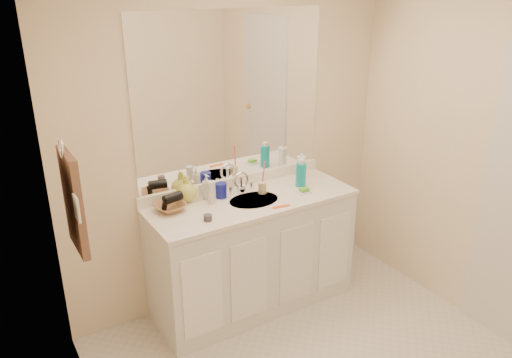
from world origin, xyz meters
name	(u,v)px	position (x,y,z in m)	size (l,w,h in m)	color
wall_back	(233,146)	(0.00, 1.30, 1.20)	(2.60, 0.02, 2.40)	#F4E0BF
wall_left	(107,285)	(-1.30, 0.00, 1.20)	(0.02, 2.60, 2.40)	#F4E0BF
wall_right	(503,166)	(1.30, 0.00, 1.20)	(0.02, 2.60, 2.40)	#F4E0BF
vanity_cabinet	(252,254)	(0.00, 1.02, 0.42)	(1.50, 0.55, 0.85)	white
countertop	(252,201)	(0.00, 1.02, 0.86)	(1.52, 0.57, 0.03)	white
backsplash	(234,182)	(0.00, 1.29, 0.92)	(1.52, 0.03, 0.08)	white
sink_basin	(254,201)	(0.00, 1.00, 0.87)	(0.37, 0.37, 0.02)	beige
faucet	(241,184)	(0.00, 1.18, 0.94)	(0.02, 0.02, 0.11)	silver
mirror	(232,98)	(0.00, 1.29, 1.56)	(1.48, 0.01, 1.20)	white
blue_mug	(221,190)	(-0.18, 1.16, 0.94)	(0.08, 0.08, 0.11)	navy
tan_cup	(262,188)	(0.12, 1.08, 0.92)	(0.06, 0.06, 0.08)	beige
toothbrush	(264,174)	(0.13, 1.08, 1.03)	(0.01, 0.01, 0.19)	#F94172
mouthwash_bottle	(301,175)	(0.44, 1.04, 0.97)	(0.08, 0.08, 0.18)	#0D99A4
clear_pump_bottle	(301,168)	(0.53, 1.16, 0.97)	(0.07, 0.07, 0.18)	white
soap_dish	(304,192)	(0.38, 0.92, 0.89)	(0.09, 0.08, 0.01)	white
green_soap	(304,190)	(0.38, 0.92, 0.90)	(0.07, 0.05, 0.02)	#5EBA2D
orange_comb	(281,206)	(0.10, 0.81, 0.88)	(0.13, 0.03, 0.01)	#E35717
dark_jar	(208,218)	(-0.42, 0.89, 0.90)	(0.06, 0.06, 0.04)	#393840
extra_white_bottle	(211,192)	(-0.28, 1.11, 0.96)	(0.05, 0.05, 0.16)	silver
soap_bottle_white	(207,187)	(-0.27, 1.20, 0.97)	(0.07, 0.07, 0.18)	silver
soap_bottle_cream	(193,190)	(-0.36, 1.23, 0.95)	(0.07, 0.07, 0.15)	#F5ECC7
soap_bottle_yellow	(186,188)	(-0.41, 1.24, 0.97)	(0.15, 0.15, 0.19)	#D0D753
wicker_basket	(170,207)	(-0.57, 1.15, 0.90)	(0.20, 0.20, 0.05)	#99663E
hair_dryer	(173,198)	(-0.55, 1.15, 0.97)	(0.06, 0.06, 0.13)	black
towel_ring	(61,148)	(-1.27, 0.77, 1.55)	(0.11, 0.11, 0.01)	silver
hand_towel	(73,202)	(-1.25, 0.77, 1.25)	(0.04, 0.32, 0.55)	#4E352A
switch_plate	(77,208)	(-1.27, 0.57, 1.30)	(0.01, 0.09, 0.13)	silver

